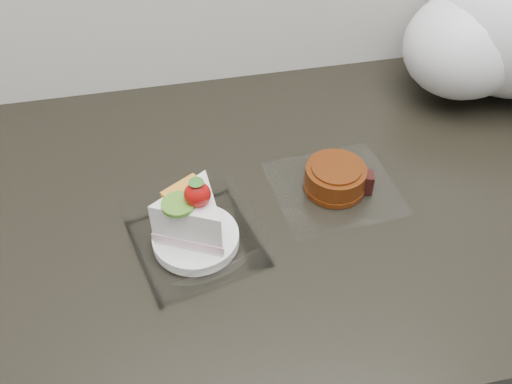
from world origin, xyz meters
The scene contains 3 objects.
counter centered at (0.00, 1.69, 0.45)m, with size 2.04×0.64×0.90m.
cake_tray centered at (-0.15, 1.63, 0.93)m, with size 0.18×0.18×0.12m.
mooncake_wrap centered at (0.06, 1.69, 0.92)m, with size 0.19×0.18×0.04m.
Camera 1 is at (-0.18, 1.14, 1.48)m, focal length 40.00 mm.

